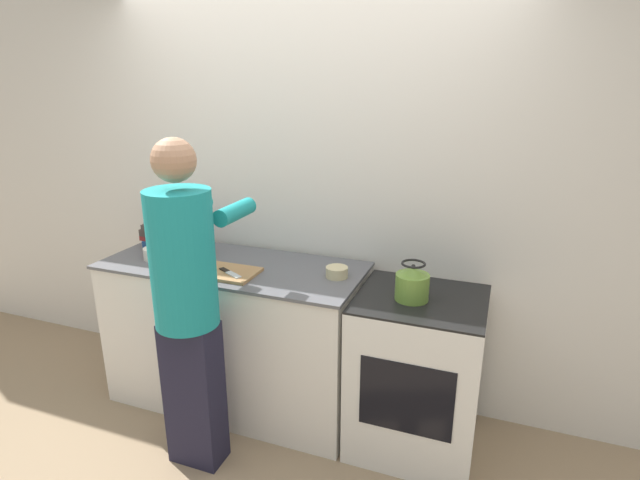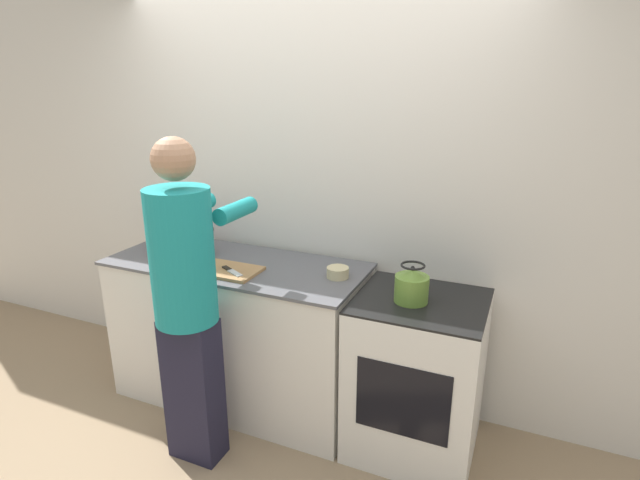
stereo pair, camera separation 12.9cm
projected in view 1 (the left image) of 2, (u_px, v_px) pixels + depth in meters
The scene contains 12 objects.
ground_plane at pixel (265, 442), 2.88m from camera, with size 12.00×12.00×0.00m, color #997F60.
wall_back at pixel (309, 196), 3.12m from camera, with size 8.00×0.05×2.60m.
counter at pixel (236, 334), 3.14m from camera, with size 1.59×0.67×0.94m.
oven at pixel (416, 373), 2.75m from camera, with size 0.67×0.62×0.91m.
person at pixel (187, 298), 2.49m from camera, with size 0.36×0.60×1.75m.
cutting_board at pixel (224, 272), 2.85m from camera, with size 0.39×0.25×0.02m.
knife at pixel (229, 273), 2.81m from camera, with size 0.18×0.12×0.01m.
kettle at pixel (412, 284), 2.57m from camera, with size 0.18×0.18×0.20m.
bowl_prep at pixel (337, 272), 2.80m from camera, with size 0.12×0.12×0.06m.
bowl_mixing at pixel (156, 253), 3.08m from camera, with size 0.15×0.15×0.07m.
canister_jar at pixel (198, 244), 3.09m from camera, with size 0.15×0.15×0.17m.
book_stack at pixel (163, 233), 3.31m from camera, with size 0.22×0.28×0.17m.
Camera 1 is at (1.14, -2.12, 1.99)m, focal length 28.00 mm.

